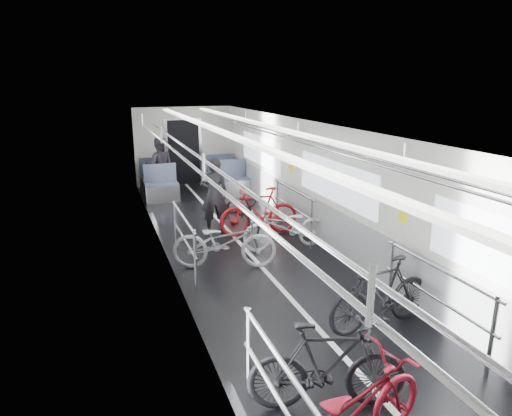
{
  "coord_description": "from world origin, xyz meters",
  "views": [
    {
      "loc": [
        -2.55,
        -7.16,
        3.18
      ],
      "look_at": [
        0.0,
        0.14,
        1.0
      ],
      "focal_mm": 32.0,
      "sensor_mm": 36.0,
      "label": 1
    }
  ],
  "objects_px": {
    "bike_left_far": "(224,242)",
    "person_seated": "(160,166)",
    "bike_left_near": "(352,411)",
    "bike_right_near": "(381,294)",
    "bike_left_mid": "(328,366)",
    "person_standing": "(214,195)",
    "bike_right_mid": "(286,227)",
    "bike_right_far": "(259,212)",
    "bike_aisle": "(243,212)"
  },
  "relations": [
    {
      "from": "bike_left_far",
      "to": "bike_right_near",
      "type": "xyz_separation_m",
      "value": [
        1.4,
        -2.63,
        0.01
      ]
    },
    {
      "from": "bike_left_mid",
      "to": "bike_aisle",
      "type": "relative_size",
      "value": 0.97
    },
    {
      "from": "bike_left_mid",
      "to": "person_standing",
      "type": "bearing_deg",
      "value": 13.38
    },
    {
      "from": "bike_aisle",
      "to": "bike_left_mid",
      "type": "bearing_deg",
      "value": -107.08
    },
    {
      "from": "bike_right_far",
      "to": "person_standing",
      "type": "bearing_deg",
      "value": -115.46
    },
    {
      "from": "bike_left_near",
      "to": "bike_aisle",
      "type": "bearing_deg",
      "value": -23.57
    },
    {
      "from": "bike_left_far",
      "to": "bike_right_near",
      "type": "relative_size",
      "value": 1.11
    },
    {
      "from": "bike_right_far",
      "to": "person_seated",
      "type": "distance_m",
      "value": 4.55
    },
    {
      "from": "bike_right_near",
      "to": "bike_right_mid",
      "type": "xyz_separation_m",
      "value": [
        -0.03,
        3.12,
        -0.04
      ]
    },
    {
      "from": "bike_left_near",
      "to": "bike_left_far",
      "type": "bearing_deg",
      "value": -15.56
    },
    {
      "from": "bike_right_near",
      "to": "bike_aisle",
      "type": "distance_m",
      "value": 4.48
    },
    {
      "from": "bike_right_near",
      "to": "person_seated",
      "type": "height_order",
      "value": "person_seated"
    },
    {
      "from": "bike_left_near",
      "to": "bike_right_near",
      "type": "xyz_separation_m",
      "value": [
        1.48,
        1.76,
        0.04
      ]
    },
    {
      "from": "bike_left_mid",
      "to": "person_seated",
      "type": "relative_size",
      "value": 0.96
    },
    {
      "from": "bike_left_mid",
      "to": "bike_left_far",
      "type": "distance_m",
      "value": 3.79
    },
    {
      "from": "bike_aisle",
      "to": "person_seated",
      "type": "height_order",
      "value": "person_seated"
    },
    {
      "from": "bike_right_mid",
      "to": "bike_aisle",
      "type": "xyz_separation_m",
      "value": [
        -0.45,
        1.33,
        -0.02
      ]
    },
    {
      "from": "bike_right_far",
      "to": "person_seated",
      "type": "xyz_separation_m",
      "value": [
        -1.47,
        4.3,
        0.31
      ]
    },
    {
      "from": "bike_right_near",
      "to": "bike_left_mid",
      "type": "bearing_deg",
      "value": -56.69
    },
    {
      "from": "bike_aisle",
      "to": "bike_right_mid",
      "type": "bearing_deg",
      "value": -79.15
    },
    {
      "from": "bike_left_far",
      "to": "person_seated",
      "type": "distance_m",
      "value": 5.77
    },
    {
      "from": "bike_right_near",
      "to": "bike_right_far",
      "type": "height_order",
      "value": "bike_right_far"
    },
    {
      "from": "bike_right_near",
      "to": "bike_aisle",
      "type": "xyz_separation_m",
      "value": [
        -0.48,
        4.45,
        -0.06
      ]
    },
    {
      "from": "person_standing",
      "to": "person_seated",
      "type": "relative_size",
      "value": 1.0
    },
    {
      "from": "bike_left_mid",
      "to": "person_seated",
      "type": "xyz_separation_m",
      "value": [
        -0.31,
        9.54,
        0.35
      ]
    },
    {
      "from": "bike_right_far",
      "to": "bike_left_near",
      "type": "bearing_deg",
      "value": -8.63
    },
    {
      "from": "bike_right_mid",
      "to": "bike_aisle",
      "type": "distance_m",
      "value": 1.41
    },
    {
      "from": "bike_right_near",
      "to": "person_standing",
      "type": "height_order",
      "value": "person_standing"
    },
    {
      "from": "bike_aisle",
      "to": "person_seated",
      "type": "distance_m",
      "value": 4.13
    },
    {
      "from": "bike_left_near",
      "to": "bike_left_mid",
      "type": "relative_size",
      "value": 1.07
    },
    {
      "from": "bike_left_mid",
      "to": "bike_right_near",
      "type": "relative_size",
      "value": 0.98
    },
    {
      "from": "bike_left_far",
      "to": "bike_right_near",
      "type": "bearing_deg",
      "value": -134.43
    },
    {
      "from": "bike_left_mid",
      "to": "bike_aisle",
      "type": "height_order",
      "value": "bike_left_mid"
    },
    {
      "from": "bike_right_near",
      "to": "bike_right_mid",
      "type": "distance_m",
      "value": 3.12
    },
    {
      "from": "person_standing",
      "to": "bike_right_far",
      "type": "bearing_deg",
      "value": 159.25
    },
    {
      "from": "bike_left_far",
      "to": "person_seated",
      "type": "height_order",
      "value": "person_seated"
    },
    {
      "from": "bike_left_mid",
      "to": "person_standing",
      "type": "distance_m",
      "value": 5.73
    },
    {
      "from": "bike_left_mid",
      "to": "person_standing",
      "type": "xyz_separation_m",
      "value": [
        0.31,
        5.71,
        0.35
      ]
    },
    {
      "from": "bike_left_mid",
      "to": "bike_right_near",
      "type": "bearing_deg",
      "value": -33.81
    },
    {
      "from": "bike_left_near",
      "to": "bike_aisle",
      "type": "xyz_separation_m",
      "value": [
        1.0,
        6.21,
        -0.02
      ]
    },
    {
      "from": "bike_right_near",
      "to": "bike_aisle",
      "type": "bearing_deg",
      "value": 179.82
    },
    {
      "from": "bike_left_far",
      "to": "bike_aisle",
      "type": "bearing_deg",
      "value": -8.95
    },
    {
      "from": "person_seated",
      "to": "bike_aisle",
      "type": "bearing_deg",
      "value": 117.37
    },
    {
      "from": "person_seated",
      "to": "bike_left_mid",
      "type": "bearing_deg",
      "value": 101.97
    },
    {
      "from": "bike_aisle",
      "to": "person_seated",
      "type": "xyz_separation_m",
      "value": [
        -1.22,
        3.93,
        0.4
      ]
    },
    {
      "from": "bike_right_far",
      "to": "bike_aisle",
      "type": "xyz_separation_m",
      "value": [
        -0.25,
        0.37,
        -0.08
      ]
    },
    {
      "from": "bike_left_mid",
      "to": "bike_aisle",
      "type": "xyz_separation_m",
      "value": [
        0.91,
        5.61,
        -0.05
      ]
    },
    {
      "from": "bike_right_mid",
      "to": "person_seated",
      "type": "relative_size",
      "value": 1.03
    },
    {
      "from": "bike_right_far",
      "to": "bike_aisle",
      "type": "bearing_deg",
      "value": -142.42
    },
    {
      "from": "bike_left_far",
      "to": "bike_right_mid",
      "type": "height_order",
      "value": "bike_left_far"
    }
  ]
}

